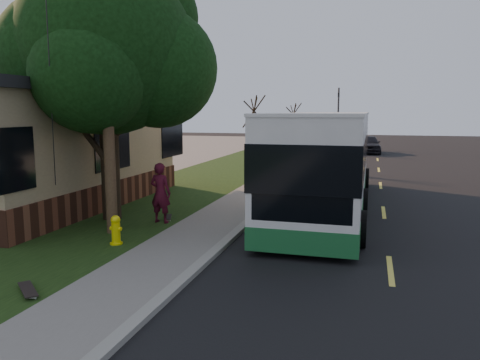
% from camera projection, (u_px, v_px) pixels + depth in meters
% --- Properties ---
extents(ground, '(120.00, 120.00, 0.00)m').
position_uv_depth(ground, '(214.00, 255.00, 11.10)').
color(ground, black).
rests_on(ground, ground).
extents(road, '(8.00, 80.00, 0.01)m').
position_uv_depth(road, '(381.00, 193.00, 19.57)').
color(road, black).
rests_on(road, ground).
extents(curb, '(0.25, 80.00, 0.12)m').
position_uv_depth(curb, '(287.00, 187.00, 20.62)').
color(curb, gray).
rests_on(curb, ground).
extents(sidewalk, '(2.00, 80.00, 0.08)m').
position_uv_depth(sidewalk, '(265.00, 187.00, 20.89)').
color(sidewalk, slate).
rests_on(sidewalk, ground).
extents(grass_verge, '(5.00, 80.00, 0.07)m').
position_uv_depth(grass_verge, '(192.00, 184.00, 21.83)').
color(grass_verge, black).
rests_on(grass_verge, ground).
extents(building_lot, '(15.00, 80.00, 0.04)m').
position_uv_depth(building_lot, '(13.00, 176.00, 24.49)').
color(building_lot, slate).
rests_on(building_lot, ground).
extents(fire_hydrant, '(0.32, 0.32, 0.74)m').
position_uv_depth(fire_hydrant, '(116.00, 230.00, 11.73)').
color(fire_hydrant, yellow).
rests_on(fire_hydrant, grass_verge).
extents(utility_pole, '(2.86, 3.21, 9.07)m').
position_uv_depth(utility_pole, '(105.00, 63.00, 12.26)').
color(utility_pole, '#473321').
rests_on(utility_pole, ground).
extents(leafy_tree, '(6.30, 6.00, 7.80)m').
position_uv_depth(leafy_tree, '(109.00, 51.00, 13.98)').
color(leafy_tree, black).
rests_on(leafy_tree, grass_verge).
extents(bare_tree_near, '(1.38, 1.21, 4.31)m').
position_uv_depth(bare_tree_near, '(254.00, 131.00, 28.87)').
color(bare_tree_near, black).
rests_on(bare_tree_near, grass_verge).
extents(bare_tree_far, '(1.38, 1.21, 4.03)m').
position_uv_depth(bare_tree_far, '(293.00, 127.00, 40.19)').
color(bare_tree_far, black).
rests_on(bare_tree_far, grass_verge).
extents(traffic_signal, '(0.18, 0.22, 5.50)m').
position_uv_depth(traffic_signal, '(338.00, 114.00, 42.90)').
color(traffic_signal, '#2D2D30').
rests_on(traffic_signal, ground).
extents(transit_bus, '(2.85, 12.34, 3.34)m').
position_uv_depth(transit_bus, '(327.00, 158.00, 16.13)').
color(transit_bus, silver).
rests_on(transit_bus, ground).
extents(skateboarder, '(0.71, 0.50, 1.81)m').
position_uv_depth(skateboarder, '(160.00, 193.00, 13.93)').
color(skateboarder, '#4A0E20').
rests_on(skateboarder, grass_verge).
extents(skateboard_main, '(0.45, 0.78, 0.07)m').
position_uv_depth(skateboard_main, '(168.00, 217.00, 14.54)').
color(skateboard_main, black).
rests_on(skateboard_main, grass_verge).
extents(skateboard_spare, '(0.82, 0.76, 0.08)m').
position_uv_depth(skateboard_spare, '(28.00, 290.00, 8.61)').
color(skateboard_spare, black).
rests_on(skateboard_spare, grass_verge).
extents(dumpster, '(1.50, 1.22, 1.27)m').
position_uv_depth(dumpster, '(62.00, 173.00, 20.50)').
color(dumpster, black).
rests_on(dumpster, building_lot).
extents(distant_car, '(2.15, 4.52, 1.49)m').
position_uv_depth(distant_car, '(368.00, 144.00, 37.96)').
color(distant_car, black).
rests_on(distant_car, ground).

